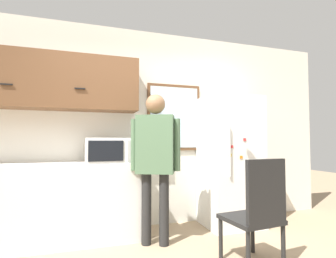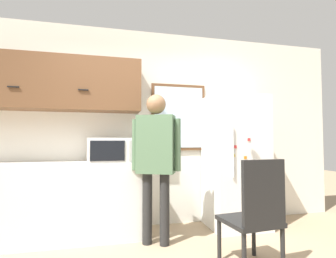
{
  "view_description": "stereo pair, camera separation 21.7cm",
  "coord_description": "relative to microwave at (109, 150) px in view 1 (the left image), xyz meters",
  "views": [
    {
      "loc": [
        -0.7,
        -1.76,
        1.15
      ],
      "look_at": [
        0.18,
        0.99,
        1.29
      ],
      "focal_mm": 28.0,
      "sensor_mm": 36.0,
      "label": 1
    },
    {
      "loc": [
        -0.49,
        -1.81,
        1.15
      ],
      "look_at": [
        0.18,
        0.99,
        1.29
      ],
      "focal_mm": 28.0,
      "sensor_mm": 36.0,
      "label": 2
    }
  ],
  "objects": [
    {
      "name": "upper_cabinets",
      "position": [
        -0.71,
        0.18,
        0.82
      ],
      "size": [
        2.14,
        0.38,
        0.66
      ],
      "color": "brown"
    },
    {
      "name": "microwave",
      "position": [
        0.0,
        0.0,
        0.0
      ],
      "size": [
        0.55,
        0.4,
        0.29
      ],
      "color": "white",
      "rests_on": "counter"
    },
    {
      "name": "person",
      "position": [
        0.49,
        -0.31,
        -0.02
      ],
      "size": [
        0.52,
        0.37,
        1.69
      ],
      "rotation": [
        0.0,
        0.0,
        -0.42
      ],
      "color": "black",
      "rests_on": "ground_plane"
    },
    {
      "name": "window",
      "position": [
        0.94,
        0.35,
        0.45
      ],
      "size": [
        0.79,
        0.05,
        0.94
      ],
      "color": "brown"
    },
    {
      "name": "back_wall",
      "position": [
        0.42,
        0.4,
        0.31
      ],
      "size": [
        6.0,
        0.06,
        2.7
      ],
      "color": "silver",
      "rests_on": "ground_plane"
    },
    {
      "name": "counter",
      "position": [
        -0.71,
        0.08,
        -0.6
      ],
      "size": [
        2.14,
        0.58,
        0.9
      ],
      "color": "silver",
      "rests_on": "ground_plane"
    },
    {
      "name": "refrigerator",
      "position": [
        1.65,
        0.03,
        -0.16
      ],
      "size": [
        0.74,
        0.68,
        1.76
      ],
      "color": "white",
      "rests_on": "ground_plane"
    },
    {
      "name": "chair",
      "position": [
        1.23,
        -1.13,
        -0.52
      ],
      "size": [
        0.5,
        0.5,
        0.99
      ],
      "rotation": [
        0.0,
        0.0,
        3.24
      ],
      "color": "black",
      "rests_on": "ground_plane"
    }
  ]
}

